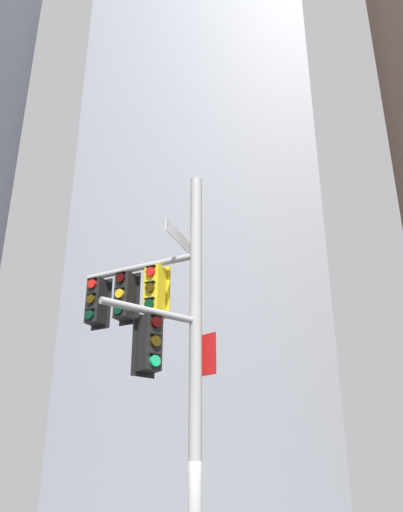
# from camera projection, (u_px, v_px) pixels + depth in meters

# --- Properties ---
(building_mid_block) EXTENTS (14.70, 14.70, 42.98)m
(building_mid_block) POSITION_uv_depth(u_px,v_px,m) (208.00, 205.00, 40.36)
(building_mid_block) COLOR #9399A3
(building_mid_block) RESTS_ON ground
(signal_pole_assembly) EXTENTS (2.98, 2.62, 8.22)m
(signal_pole_assembly) POSITION_uv_depth(u_px,v_px,m) (160.00, 336.00, 10.84)
(signal_pole_assembly) COLOR #B2B2B5
(signal_pole_assembly) RESTS_ON ground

